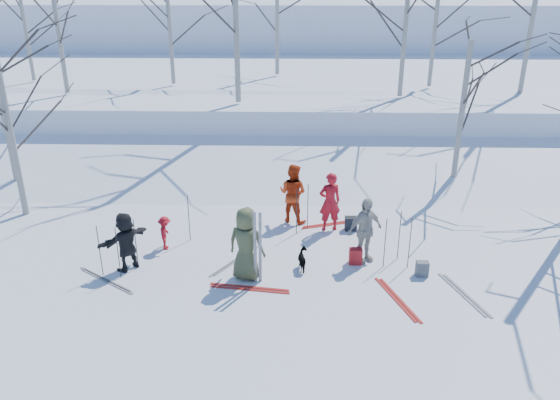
{
  "coord_description": "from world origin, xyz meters",
  "views": [
    {
      "loc": [
        0.35,
        -11.79,
        6.88
      ],
      "look_at": [
        0.0,
        1.5,
        1.3
      ],
      "focal_mm": 35.0,
      "sensor_mm": 36.0,
      "label": 1
    }
  ],
  "objects_px": {
    "skier_cream_east": "(365,230)",
    "backpack_red": "(356,256)",
    "skier_olive_center": "(246,244)",
    "skier_redor_behind": "(293,193)",
    "skier_red_north": "(330,202)",
    "skier_red_seated": "(165,233)",
    "backpack_dark": "(351,224)",
    "backpack_grey": "(422,269)",
    "skier_grey_west": "(126,241)",
    "dog": "(304,260)"
  },
  "relations": [
    {
      "from": "skier_red_seated",
      "to": "skier_redor_behind",
      "type": "bearing_deg",
      "value": -66.96
    },
    {
      "from": "skier_red_seated",
      "to": "dog",
      "type": "height_order",
      "value": "skier_red_seated"
    },
    {
      "from": "backpack_dark",
      "to": "dog",
      "type": "bearing_deg",
      "value": -121.26
    },
    {
      "from": "skier_red_north",
      "to": "backpack_grey",
      "type": "distance_m",
      "value": 3.38
    },
    {
      "from": "skier_cream_east",
      "to": "backpack_red",
      "type": "xyz_separation_m",
      "value": [
        -0.22,
        -0.17,
        -0.65
      ]
    },
    {
      "from": "skier_red_north",
      "to": "skier_redor_behind",
      "type": "height_order",
      "value": "skier_redor_behind"
    },
    {
      "from": "skier_grey_west",
      "to": "backpack_dark",
      "type": "distance_m",
      "value": 6.26
    },
    {
      "from": "skier_red_north",
      "to": "skier_grey_west",
      "type": "height_order",
      "value": "skier_red_north"
    },
    {
      "from": "skier_red_north",
      "to": "backpack_grey",
      "type": "height_order",
      "value": "skier_red_north"
    },
    {
      "from": "skier_olive_center",
      "to": "skier_redor_behind",
      "type": "bearing_deg",
      "value": -91.01
    },
    {
      "from": "skier_red_north",
      "to": "skier_red_seated",
      "type": "xyz_separation_m",
      "value": [
        -4.44,
        -1.29,
        -0.4
      ]
    },
    {
      "from": "skier_red_north",
      "to": "backpack_dark",
      "type": "height_order",
      "value": "skier_red_north"
    },
    {
      "from": "skier_red_north",
      "to": "skier_redor_behind",
      "type": "distance_m",
      "value": 1.19
    },
    {
      "from": "skier_red_north",
      "to": "skier_cream_east",
      "type": "bearing_deg",
      "value": 99.7
    },
    {
      "from": "skier_red_seated",
      "to": "skier_cream_east",
      "type": "bearing_deg",
      "value": -101.37
    },
    {
      "from": "skier_cream_east",
      "to": "backpack_grey",
      "type": "xyz_separation_m",
      "value": [
        1.35,
        -0.73,
        -0.67
      ]
    },
    {
      "from": "skier_red_north",
      "to": "skier_cream_east",
      "type": "xyz_separation_m",
      "value": [
        0.78,
        -1.81,
        -0.01
      ]
    },
    {
      "from": "skier_olive_center",
      "to": "skier_red_north",
      "type": "height_order",
      "value": "skier_olive_center"
    },
    {
      "from": "skier_olive_center",
      "to": "skier_red_seated",
      "type": "distance_m",
      "value": 2.76
    },
    {
      "from": "skier_olive_center",
      "to": "skier_cream_east",
      "type": "bearing_deg",
      "value": -145.0
    },
    {
      "from": "skier_redor_behind",
      "to": "skier_red_seated",
      "type": "xyz_separation_m",
      "value": [
        -3.38,
        -1.85,
        -0.42
      ]
    },
    {
      "from": "skier_red_seated",
      "to": "backpack_red",
      "type": "bearing_deg",
      "value": -103.55
    },
    {
      "from": "skier_olive_center",
      "to": "skier_grey_west",
      "type": "bearing_deg",
      "value": 10.07
    },
    {
      "from": "skier_olive_center",
      "to": "skier_red_seated",
      "type": "xyz_separation_m",
      "value": [
        -2.29,
        1.46,
        -0.45
      ]
    },
    {
      "from": "backpack_red",
      "to": "backpack_grey",
      "type": "distance_m",
      "value": 1.66
    },
    {
      "from": "dog",
      "to": "backpack_grey",
      "type": "bearing_deg",
      "value": 164.2
    },
    {
      "from": "skier_olive_center",
      "to": "skier_red_seated",
      "type": "bearing_deg",
      "value": -15.29
    },
    {
      "from": "skier_red_north",
      "to": "backpack_dark",
      "type": "xyz_separation_m",
      "value": [
        0.63,
        -0.02,
        -0.67
      ]
    },
    {
      "from": "backpack_red",
      "to": "backpack_dark",
      "type": "relative_size",
      "value": 1.05
    },
    {
      "from": "skier_olive_center",
      "to": "backpack_red",
      "type": "bearing_deg",
      "value": -146.98
    },
    {
      "from": "skier_red_seated",
      "to": "skier_grey_west",
      "type": "height_order",
      "value": "skier_grey_west"
    },
    {
      "from": "skier_redor_behind",
      "to": "skier_olive_center",
      "type": "bearing_deg",
      "value": 97.77
    },
    {
      "from": "skier_cream_east",
      "to": "backpack_dark",
      "type": "xyz_separation_m",
      "value": [
        -0.15,
        1.8,
        -0.66
      ]
    },
    {
      "from": "dog",
      "to": "backpack_dark",
      "type": "distance_m",
      "value": 2.67
    },
    {
      "from": "skier_redor_behind",
      "to": "skier_cream_east",
      "type": "relative_size",
      "value": 1.03
    },
    {
      "from": "skier_red_seated",
      "to": "backpack_grey",
      "type": "relative_size",
      "value": 2.44
    },
    {
      "from": "backpack_red",
      "to": "skier_red_north",
      "type": "bearing_deg",
      "value": 105.75
    },
    {
      "from": "skier_grey_west",
      "to": "skier_cream_east",
      "type": "bearing_deg",
      "value": 134.62
    },
    {
      "from": "skier_redor_behind",
      "to": "skier_cream_east",
      "type": "distance_m",
      "value": 3.0
    },
    {
      "from": "backpack_grey",
      "to": "backpack_red",
      "type": "bearing_deg",
      "value": 160.47
    },
    {
      "from": "skier_cream_east",
      "to": "backpack_red",
      "type": "relative_size",
      "value": 4.09
    },
    {
      "from": "dog",
      "to": "backpack_dark",
      "type": "height_order",
      "value": "dog"
    },
    {
      "from": "skier_redor_behind",
      "to": "backpack_red",
      "type": "height_order",
      "value": "skier_redor_behind"
    },
    {
      "from": "skier_red_north",
      "to": "skier_grey_west",
      "type": "bearing_deg",
      "value": 11.33
    },
    {
      "from": "backpack_red",
      "to": "skier_grey_west",
      "type": "bearing_deg",
      "value": -176.08
    },
    {
      "from": "skier_grey_west",
      "to": "backpack_red",
      "type": "distance_m",
      "value": 5.74
    },
    {
      "from": "skier_cream_east",
      "to": "backpack_grey",
      "type": "relative_size",
      "value": 4.53
    },
    {
      "from": "skier_olive_center",
      "to": "backpack_dark",
      "type": "relative_size",
      "value": 4.59
    },
    {
      "from": "skier_olive_center",
      "to": "backpack_red",
      "type": "xyz_separation_m",
      "value": [
        2.7,
        0.77,
        -0.71
      ]
    },
    {
      "from": "skier_cream_east",
      "to": "skier_red_seated",
      "type": "bearing_deg",
      "value": 144.12
    }
  ]
}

